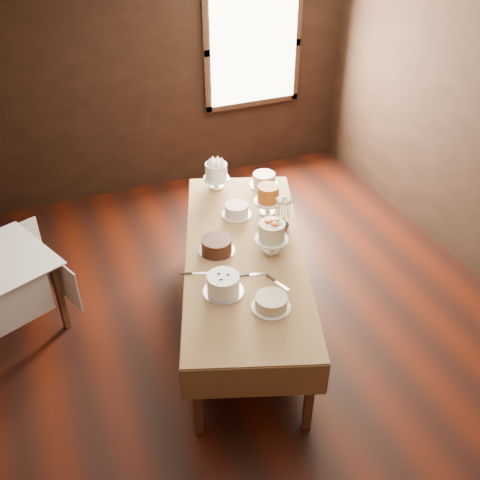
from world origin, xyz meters
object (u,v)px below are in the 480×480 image
Objects in this scene: cake_meringue at (216,176)px; cake_server_a at (259,274)px; cake_swirl at (223,285)px; cake_server_e at (202,273)px; cake_server_d at (278,233)px; cake_lattice at (236,211)px; flower_vase at (283,224)px; cake_caramel at (268,201)px; cake_server_b at (282,285)px; cake_cream at (271,303)px; cake_chocolate at (217,246)px; display_table at (245,257)px; cake_flowers at (272,239)px; cake_speckled at (264,180)px.

cake_meringue is 1.43m from cake_server_a.
cake_server_e is (-0.08, 0.28, -0.07)m from cake_swirl.
cake_server_d is at bearing 37.34° from cake_swirl.
flower_vase is (0.29, -0.37, 0.01)m from cake_lattice.
flower_vase is at bearing -87.37° from cake_caramel.
cake_server_e is (-0.81, -0.28, 0.00)m from cake_server_d.
cake_server_d is (0.73, 0.56, -0.07)m from cake_swirl.
cake_server_b is 2.01× the size of flower_vase.
cake_cream reaches higher than cake_server_e.
cake_chocolate is 0.32m from cake_server_e.
cake_server_b reaches higher than display_table.
cake_meringue is 1.07m from cake_chocolate.
cake_server_e is (-0.52, 0.38, 0.00)m from cake_server_b.
cake_chocolate is (-0.64, -0.38, -0.07)m from cake_caramel.
cake_caramel is at bearing 55.90° from cake_server_e.
cake_flowers is (0.21, -0.08, 0.18)m from display_table.
display_table is at bearing 100.00° from cake_server_a.
cake_flowers is 0.47m from cake_server_b.
cake_server_d is (0.38, 0.14, 0.06)m from display_table.
cake_caramel is (0.27, -0.62, 0.00)m from cake_meringue.
cake_server_b is at bearing 47.22° from cake_cream.
cake_server_d is (0.23, -0.41, -0.04)m from cake_lattice.
cake_server_a is 0.67m from flower_vase.
cake_speckled is 1.17× the size of cake_server_e.
flower_vase is (0.53, 0.89, 0.01)m from cake_cream.
flower_vase is at bearing 133.77° from cake_server_b.
cake_server_b is at bearing -49.73° from cake_server_a.
cake_lattice is at bearing -90.74° from cake_meringue.
cake_server_a is 2.01× the size of flower_vase.
cake_server_a is 1.00× the size of cake_server_e.
cake_speckled is 0.95× the size of cake_caramel.
cake_server_b is (0.44, -0.10, -0.07)m from cake_swirl.
cake_server_a is at bearing -132.15° from flower_vase.
flower_vase is at bearing 7.41° from cake_chocolate.
cake_flowers is at bearing -111.58° from cake_caramel.
cake_caramel is at bearing 47.89° from display_table.
cake_caramel is 2.49× the size of flower_vase.
cake_server_e is at bearing -161.79° from display_table.
cake_server_a is (-0.16, -0.86, -0.04)m from cake_lattice.
cake_meringue reaches higher than cake_speckled.
cake_lattice is 1.21× the size of cake_server_d.
cake_swirl is at bearing 131.55° from cake_cream.
cake_chocolate reaches higher than display_table.
cake_meringue is 0.96m from flower_vase.
cake_server_d and cake_server_e have the same top height.
display_table is at bearing -104.85° from cake_lattice.
cake_lattice is (-0.01, -0.55, -0.08)m from cake_meringue.
cake_swirl is 0.96× the size of cake_cream.
cake_swirl is 0.36m from cake_server_a.
cake_chocolate is 0.82m from cake_cream.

